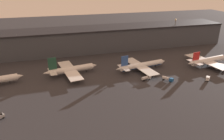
# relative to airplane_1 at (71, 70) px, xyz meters

# --- Properties ---
(ground) EXTENTS (600.00, 600.00, 0.00)m
(ground) POSITION_rel_airplane_1_xyz_m (37.25, -27.01, -3.60)
(ground) COLOR #2D2D33
(terminal_building) EXTENTS (236.44, 29.90, 20.97)m
(terminal_building) POSITION_rel_airplane_1_xyz_m (37.25, 51.71, 6.92)
(terminal_building) COLOR #3D424C
(terminal_building) RESTS_ON ground
(airplane_1) EXTENTS (38.59, 38.73, 14.14)m
(airplane_1) POSITION_rel_airplane_1_xyz_m (0.00, 0.00, 0.00)
(airplane_1) COLOR white
(airplane_1) RESTS_ON ground
(airplane_2) EXTENTS (42.54, 37.81, 12.86)m
(airplane_2) POSITION_rel_airplane_1_xyz_m (50.58, -6.16, -0.17)
(airplane_2) COLOR white
(airplane_2) RESTS_ON ground
(airplane_3) EXTENTS (40.02, 38.29, 12.40)m
(airplane_3) POSITION_rel_airplane_1_xyz_m (103.24, -11.94, 0.27)
(airplane_3) COLOR silver
(airplane_3) RESTS_ON ground
(service_vehicle_2) EXTENTS (7.33, 4.19, 3.26)m
(service_vehicle_2) POSITION_rel_airplane_1_xyz_m (46.79, -23.34, -1.85)
(service_vehicle_2) COLOR white
(service_vehicle_2) RESTS_ON ground
(service_vehicle_3) EXTENTS (6.00, 7.51, 2.80)m
(service_vehicle_3) POSITION_rel_airplane_1_xyz_m (59.51, -28.74, -1.92)
(service_vehicle_3) COLOR #195199
(service_vehicle_3) RESTS_ON ground
(service_vehicle_4) EXTENTS (4.71, 4.60, 3.10)m
(service_vehicle_4) POSITION_rel_airplane_1_xyz_m (85.19, -35.63, -1.89)
(service_vehicle_4) COLOR white
(service_vehicle_4) RESTS_ON ground
(service_vehicle_5) EXTENTS (5.90, 6.60, 3.29)m
(service_vehicle_5) POSITION_rel_airplane_1_xyz_m (109.93, -20.24, -1.76)
(service_vehicle_5) COLOR white
(service_vehicle_5) RESTS_ON ground
(lamp_post_0) EXTENTS (1.80, 1.80, 21.05)m
(lamp_post_0) POSITION_rel_airplane_1_xyz_m (-37.36, 41.90, 10.10)
(lamp_post_0) COLOR slate
(lamp_post_0) RESTS_ON ground
(lamp_post_1) EXTENTS (1.80, 1.80, 27.09)m
(lamp_post_1) POSITION_rel_airplane_1_xyz_m (105.34, 41.90, 13.44)
(lamp_post_1) COLOR slate
(lamp_post_1) RESTS_ON ground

